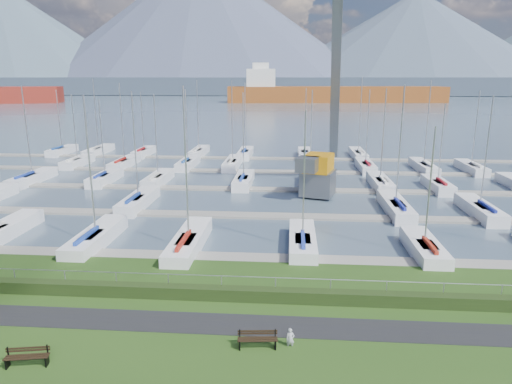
# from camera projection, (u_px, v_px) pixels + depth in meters

# --- Properties ---
(path) EXTENTS (160.00, 2.00, 0.04)m
(path) POSITION_uv_depth(u_px,v_px,m) (233.00, 324.00, 22.50)
(path) COLOR black
(path) RESTS_ON grass
(water) EXTENTS (800.00, 540.00, 0.20)m
(water) POSITION_uv_depth(u_px,v_px,m) (287.00, 98.00, 276.91)
(water) COLOR #495A6B
(hedge) EXTENTS (80.00, 0.70, 0.70)m
(hedge) POSITION_uv_depth(u_px,v_px,m) (239.00, 294.00, 24.93)
(hedge) COLOR #213212
(hedge) RESTS_ON grass
(fence) EXTENTS (80.00, 0.04, 0.04)m
(fence) POSITION_uv_depth(u_px,v_px,m) (239.00, 276.00, 25.11)
(fence) COLOR #9A9BA2
(fence) RESTS_ON grass
(foothill) EXTENTS (900.00, 80.00, 12.00)m
(foothill) POSITION_uv_depth(u_px,v_px,m) (288.00, 86.00, 343.04)
(foothill) COLOR #3F4C5C
(foothill) RESTS_ON water
(mountains) EXTENTS (1190.00, 360.00, 115.00)m
(mountains) POSITION_uv_depth(u_px,v_px,m) (298.00, 37.00, 404.74)
(mountains) COLOR #465466
(mountains) RESTS_ON water
(docks) EXTENTS (90.00, 41.60, 0.25)m
(docks) POSITION_uv_depth(u_px,v_px,m) (266.00, 189.00, 50.60)
(docks) COLOR slate
(docks) RESTS_ON water
(bench_left) EXTENTS (1.85, 0.74, 0.85)m
(bench_left) POSITION_uv_depth(u_px,v_px,m) (27.00, 357.00, 19.21)
(bench_left) COLOR black
(bench_left) RESTS_ON grass
(bench_right) EXTENTS (1.83, 0.59, 0.85)m
(bench_right) POSITION_uv_depth(u_px,v_px,m) (258.00, 339.00, 20.49)
(bench_right) COLOR black
(bench_right) RESTS_ON grass
(person) EXTENTS (0.41, 0.29, 1.03)m
(person) POSITION_uv_depth(u_px,v_px,m) (290.00, 336.00, 20.56)
(person) COLOR #B2B3B9
(person) RESTS_ON grass
(crane) EXTENTS (5.41, 13.47, 22.35)m
(crane) POSITION_uv_depth(u_px,v_px,m) (323.00, 142.00, 47.66)
(crane) COLOR slate
(crane) RESTS_ON water
(cargo_ship_mid) EXTENTS (110.02, 28.54, 21.50)m
(cargo_ship_mid) POSITION_uv_depth(u_px,v_px,m) (327.00, 95.00, 230.40)
(cargo_ship_mid) COLOR brown
(cargo_ship_mid) RESTS_ON water
(sailboat_fleet) EXTENTS (75.58, 50.01, 12.56)m
(sailboat_fleet) POSITION_uv_depth(u_px,v_px,m) (241.00, 136.00, 52.12)
(sailboat_fleet) COLOR silver
(sailboat_fleet) RESTS_ON water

